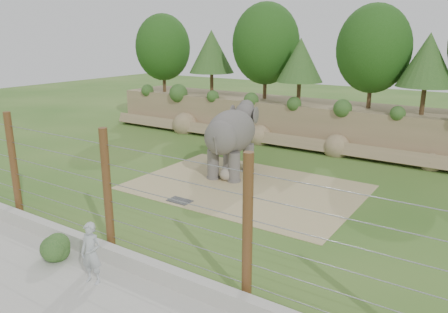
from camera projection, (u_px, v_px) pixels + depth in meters
The scene contains 11 objects.
ground at pixel (197, 206), 17.56m from camera, with size 90.00×90.00×0.00m, color #30621D.
back_embankment at pixel (330, 81), 26.36m from camera, with size 30.00×5.52×8.77m.
dirt_patch at pixel (245, 187), 19.70m from camera, with size 10.00×7.00×0.02m, color tan.
drain_grate at pixel (180, 201), 18.02m from camera, with size 1.00×0.60×0.03m, color #262628.
elephant at pixel (231, 142), 20.98m from camera, with size 1.78×4.15×3.36m, color #57514E, non-canonical shape.
stone_ball at pixel (227, 174), 20.48m from camera, with size 0.64×0.64×0.64m, color gray.
retaining_wall at pixel (99, 249), 13.48m from camera, with size 26.00×0.35×0.50m, color #BCB8AE.
walkway at pixel (43, 286), 11.94m from camera, with size 26.00×4.00×0.01m, color #BCB8AE.
barrier_fence at pixel (107, 191), 13.41m from camera, with size 20.26×0.26×4.00m.
walkway_shrub at pixel (56, 247), 13.33m from camera, with size 0.78×0.78×0.78m, color #295822.
zookeeper at pixel (91, 253), 11.91m from camera, with size 0.65×0.42×1.77m, color silver.
Camera 1 is at (9.96, -13.04, 6.65)m, focal length 35.00 mm.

